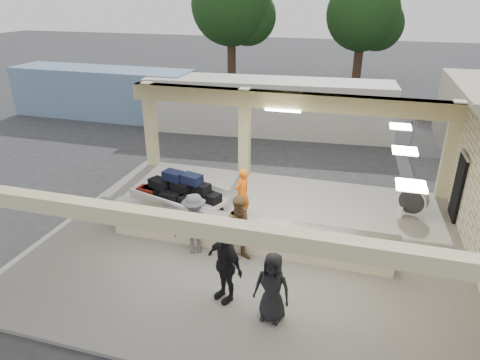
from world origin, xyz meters
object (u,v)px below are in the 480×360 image
(passenger_b, at_px, (224,264))
(passenger_d, at_px, (272,287))
(luggage_cart, at_px, (180,193))
(passenger_a, at_px, (241,229))
(passenger_c, at_px, (195,224))
(drum_fan, at_px, (413,201))
(baggage_handler, at_px, (242,193))
(container_blue, at_px, (103,93))
(container_white, at_px, (267,106))
(baggage_counter, at_px, (245,235))
(car_dark, at_px, (451,114))

(passenger_b, height_order, passenger_d, passenger_b)
(luggage_cart, xyz_separation_m, passenger_a, (2.54, -1.75, 0.09))
(passenger_d, bearing_deg, passenger_c, 149.20)
(drum_fan, height_order, passenger_d, passenger_d)
(luggage_cart, bearing_deg, passenger_c, -38.67)
(luggage_cart, distance_m, baggage_handler, 1.99)
(passenger_b, bearing_deg, container_blue, 162.37)
(passenger_b, bearing_deg, passenger_c, 161.68)
(passenger_b, height_order, container_white, container_white)
(baggage_counter, xyz_separation_m, container_white, (-2.00, 11.35, 0.78))
(passenger_b, bearing_deg, drum_fan, 82.22)
(container_blue, bearing_deg, baggage_handler, -40.59)
(drum_fan, relative_size, baggage_handler, 0.61)
(passenger_a, xyz_separation_m, car_dark, (7.47, 15.86, -0.41))
(container_blue, bearing_deg, car_dark, 11.35)
(container_white, distance_m, container_blue, 9.88)
(baggage_counter, bearing_deg, drum_fan, 36.35)
(drum_fan, xyz_separation_m, passenger_c, (-5.97, -3.93, 0.34))
(drum_fan, height_order, passenger_a, passenger_a)
(drum_fan, xyz_separation_m, passenger_b, (-4.57, -5.59, 0.41))
(drum_fan, xyz_separation_m, baggage_handler, (-5.29, -1.60, 0.29))
(baggage_counter, distance_m, container_blue, 16.67)
(baggage_counter, xyz_separation_m, container_blue, (-11.88, 11.66, 0.81))
(passenger_b, xyz_separation_m, car_dark, (7.39, 17.52, -0.42))
(passenger_c, bearing_deg, car_dark, 32.17)
(baggage_handler, xyz_separation_m, passenger_a, (0.64, -2.33, 0.11))
(car_dark, height_order, container_blue, container_blue)
(passenger_c, bearing_deg, passenger_d, -66.45)
(baggage_handler, xyz_separation_m, container_white, (-1.38, 9.52, 0.43))
(luggage_cart, bearing_deg, passenger_d, -27.98)
(passenger_a, distance_m, container_white, 12.02)
(luggage_cart, distance_m, container_blue, 14.01)
(baggage_handler, bearing_deg, baggage_counter, 46.21)
(baggage_counter, distance_m, passenger_a, 0.68)
(passenger_a, bearing_deg, container_white, 74.29)
(luggage_cart, xyz_separation_m, container_blue, (-9.35, 10.42, 0.44))
(passenger_c, relative_size, container_white, 0.14)
(container_white, bearing_deg, drum_fan, -54.28)
(container_white, height_order, container_blue, container_blue)
(passenger_d, height_order, container_blue, container_blue)
(luggage_cart, relative_size, passenger_c, 1.71)
(baggage_counter, xyz_separation_m, luggage_cart, (-2.52, 1.25, 0.37))
(container_blue, bearing_deg, passenger_b, -48.56)
(passenger_c, bearing_deg, passenger_a, -28.82)
(car_dark, xyz_separation_m, container_blue, (-19.36, -3.69, 0.75))
(container_white, bearing_deg, passenger_d, -80.99)
(luggage_cart, bearing_deg, car_dark, 71.18)
(baggage_counter, bearing_deg, passenger_c, -159.08)
(baggage_handler, distance_m, passenger_c, 2.43)
(car_dark, bearing_deg, container_white, 140.78)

